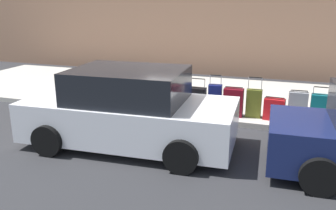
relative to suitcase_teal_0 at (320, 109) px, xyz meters
name	(u,v)px	position (x,y,z in m)	size (l,w,h in m)	color
ground_plane	(178,121)	(3.38, 0.56, -0.49)	(40.00, 40.00, 0.00)	#28282B
sidewalk_curb	(201,95)	(3.38, -1.94, -0.42)	(18.00, 5.00, 0.14)	#ADA89E
suitcase_teal_0	(320,109)	(0.00, 0.00, 0.00)	(0.44, 0.26, 0.90)	#0F606B
suitcase_silver_1	(298,107)	(0.50, 0.03, 0.01)	(0.45, 0.20, 0.79)	#9EA0A8
suitcase_red_2	(274,109)	(1.04, 0.10, -0.09)	(0.52, 0.30, 0.59)	red
suitcase_olive_3	(254,103)	(1.54, 0.06, 0.01)	(0.39, 0.19, 1.05)	#59601E
suitcase_maroon_4	(233,102)	(2.05, 0.12, 0.01)	(0.50, 0.25, 0.77)	maroon
suitcase_navy_5	(215,99)	(2.53, 0.06, 0.03)	(0.36, 0.24, 1.04)	navy
suitcase_black_6	(197,100)	(2.99, 0.11, -0.02)	(0.45, 0.26, 0.93)	black
suitcase_teal_7	(179,97)	(3.51, 0.11, 0.02)	(0.46, 0.24, 0.81)	#0F606B
suitcase_silver_8	(163,95)	(3.98, -0.01, 0.00)	(0.39, 0.23, 0.77)	#9EA0A8
suitcase_red_9	(145,94)	(4.48, 0.12, 0.02)	(0.48, 0.23, 1.01)	red
suitcase_olive_10	(128,95)	(5.01, 0.05, -0.07)	(0.48, 0.29, 0.85)	#59601E
suitcase_maroon_11	(110,92)	(5.53, 0.13, -0.02)	(0.43, 0.26, 0.95)	maroon
fire_hydrant	(90,87)	(6.23, 0.06, 0.06)	(0.39, 0.21, 0.79)	red
bollard_post	(67,89)	(6.93, 0.21, 0.00)	(0.13, 0.13, 0.71)	#333338
parked_car_white_1	(129,110)	(3.89, 2.40, 0.28)	(4.47, 2.28, 1.65)	silver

